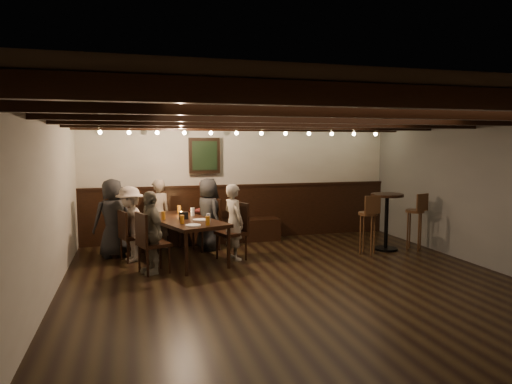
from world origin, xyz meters
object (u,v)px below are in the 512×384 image
object	(u,v)px
person_left_near	(130,224)
person_right_near	(208,214)
high_top_table	(387,213)
person_left_far	(151,232)
person_bench_right	(204,212)
chair_right_far	(232,242)
person_bench_left	(113,218)
bar_stool_left	(368,232)
person_bench_centre	(158,214)
bar_stool_right	(414,229)
chair_right_near	(207,234)
chair_left_near	(133,245)
dining_table	(182,222)
person_right_far	(234,222)
chair_left_far	(153,254)

from	to	relation	value
person_left_near	person_right_near	world-z (taller)	person_right_near
high_top_table	person_left_far	bearing A→B (deg)	-174.33
person_bench_right	person_left_far	size ratio (longest dim) A/B	1.00
chair_right_far	person_bench_right	xyz separation A→B (m)	(-0.28, 1.33, 0.34)
person_bench_left	bar_stool_left	xyz separation A→B (m)	(4.41, -1.00, -0.29)
person_bench_centre	person_left_far	bearing A→B (deg)	63.43
person_bench_centre	high_top_table	distance (m)	4.30
high_top_table	bar_stool_right	bearing A→B (deg)	-17.25
bar_stool_right	chair_right_near	bearing A→B (deg)	147.24
chair_left_near	person_bench_left	distance (m)	0.65
person_left_far	bar_stool_right	world-z (taller)	person_left_far
dining_table	high_top_table	world-z (taller)	high_top_table
person_right_near	person_right_far	xyz separation A→B (m)	(0.30, -0.85, -0.02)
chair_right_far	person_left_near	size ratio (longest dim) A/B	0.76
person_bench_right	bar_stool_right	distance (m)	4.04
person_bench_centre	bar_stool_right	size ratio (longest dim) A/B	1.24
person_left_near	person_left_far	bearing A→B (deg)	0.00
chair_right_near	person_right_near	size ratio (longest dim) A/B	0.71
bar_stool_left	bar_stool_right	size ratio (longest dim) A/B	1.00
chair_right_far	bar_stool_right	bearing A→B (deg)	-113.14
person_bench_centre	chair_right_far	bearing A→B (deg)	115.66
person_bench_centre	person_right_far	world-z (taller)	person_bench_centre
person_right_far	bar_stool_right	size ratio (longest dim) A/B	1.21
chair_left_near	chair_left_far	bearing A→B (deg)	-0.11
person_right_near	high_top_table	bearing A→B (deg)	-125.52
chair_right_near	person_right_near	bearing A→B (deg)	-90.00
person_right_near	person_bench_right	bearing A→B (deg)	-18.43
person_bench_right	high_top_table	xyz separation A→B (m)	(3.22, -1.39, 0.06)
person_left_far	bar_stool_right	size ratio (longest dim) A/B	1.18
dining_table	person_right_far	xyz separation A→B (m)	(0.86, -0.17, -0.00)
person_bench_centre	person_bench_right	xyz separation A→B (m)	(0.90, 0.16, -0.02)
person_left_far	person_right_far	bearing A→B (deg)	90.00
person_bench_right	person_right_near	distance (m)	0.48
chair_left_far	person_right_near	xyz separation A→B (m)	(1.08, 1.34, 0.39)
person_bench_left	person_left_near	xyz separation A→B (m)	(0.29, -0.37, -0.05)
person_left_near	chair_right_far	bearing A→B (deg)	58.53
chair_right_near	person_left_far	bearing A→B (deg)	121.47
chair_right_far	person_bench_centre	bearing A→B (deg)	25.66
person_left_near	bar_stool_right	size ratio (longest dim) A/B	1.19
bar_stool_left	chair_left_near	bearing A→B (deg)	171.95
person_bench_right	chair_right_near	bearing A→B (deg)	68.23
dining_table	bar_stool_right	size ratio (longest dim) A/B	1.94
chair_left_far	person_right_far	xyz separation A→B (m)	(1.39, 0.49, 0.36)
chair_right_near	bar_stool_left	distance (m)	2.96
chair_right_far	bar_stool_right	size ratio (longest dim) A/B	0.91
chair_left_near	person_left_near	distance (m)	0.38
chair_left_far	person_bench_left	size ratio (longest dim) A/B	0.68
dining_table	person_right_near	bearing A→B (deg)	30.96
chair_left_far	person_bench_left	world-z (taller)	person_bench_left
person_bench_left	person_left_near	bearing A→B (deg)	108.43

